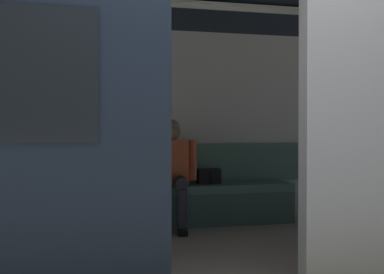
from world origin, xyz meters
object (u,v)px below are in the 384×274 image
at_px(handbag, 209,176).
at_px(book, 141,185).
at_px(bench_seat, 172,195).
at_px(grab_pole_door, 168,125).
at_px(person_seated, 172,166).
at_px(train_car, 188,76).

distance_m(handbag, book, 0.79).
bearing_deg(bench_seat, book, -3.44).
bearing_deg(grab_pole_door, handbag, -112.94).
bearing_deg(book, person_seated, 150.93).
distance_m(train_car, grab_pole_door, 0.98).
xyz_separation_m(bench_seat, person_seated, (0.01, 0.05, 0.33)).
distance_m(train_car, person_seated, 1.32).
relative_size(person_seated, book, 5.38).
height_order(train_car, handbag, train_car).
bearing_deg(grab_pole_door, person_seated, -101.46).
xyz_separation_m(person_seated, handbag, (-0.45, -0.11, -0.13)).
height_order(handbag, grab_pole_door, grab_pole_door).
bearing_deg(train_car, book, -74.74).
distance_m(bench_seat, handbag, 0.48).
relative_size(handbag, book, 1.18).
relative_size(train_car, bench_seat, 2.29).
bearing_deg(handbag, book, 2.80).
distance_m(book, grab_pole_door, 1.99).
xyz_separation_m(train_car, handbag, (-0.49, -1.11, -1.00)).
bearing_deg(train_car, grab_pole_door, 68.26).
relative_size(train_car, handbag, 24.62).
bearing_deg(bench_seat, train_car, 87.21).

